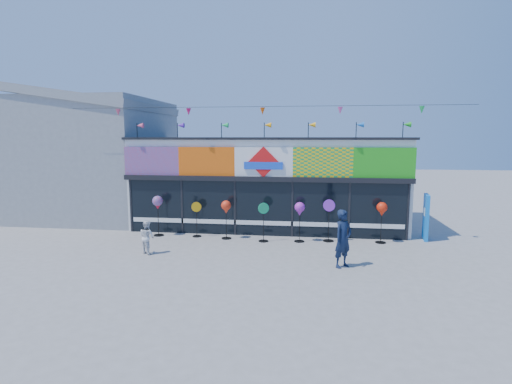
% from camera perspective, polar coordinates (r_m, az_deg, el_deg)
% --- Properties ---
extents(ground, '(80.00, 80.00, 0.00)m').
position_cam_1_polar(ground, '(13.63, -0.57, -9.71)').
color(ground, gray).
rests_on(ground, ground).
extents(kite_shop, '(16.00, 5.70, 5.31)m').
position_cam_1_polar(kite_shop, '(19.00, 1.92, 1.62)').
color(kite_shop, white).
rests_on(kite_shop, ground).
extents(neighbour_building, '(8.18, 7.20, 6.87)m').
position_cam_1_polar(neighbour_building, '(23.13, -23.37, 4.97)').
color(neighbour_building, '#929497').
rests_on(neighbour_building, ground).
extents(blue_sign, '(0.28, 0.93, 1.84)m').
position_cam_1_polar(blue_sign, '(17.48, 23.10, -3.29)').
color(blue_sign, blue).
rests_on(blue_sign, ground).
extents(spinner_0, '(0.43, 0.43, 1.69)m').
position_cam_1_polar(spinner_0, '(17.10, -13.87, -1.65)').
color(spinner_0, black).
rests_on(spinner_0, ground).
extents(spinner_1, '(0.40, 0.37, 1.46)m').
position_cam_1_polar(spinner_1, '(16.73, -8.48, -3.75)').
color(spinner_1, black).
rests_on(spinner_1, ground).
extents(spinner_2, '(0.40, 0.40, 1.58)m').
position_cam_1_polar(spinner_2, '(16.16, -4.29, -2.32)').
color(spinner_2, black).
rests_on(spinner_2, ground).
extents(spinner_3, '(0.42, 0.40, 1.55)m').
position_cam_1_polar(spinner_3, '(15.77, 1.08, -4.18)').
color(spinner_3, black).
rests_on(spinner_3, ground).
extents(spinner_4, '(0.40, 0.40, 1.59)m').
position_cam_1_polar(spinner_4, '(15.74, 6.26, -2.59)').
color(spinner_4, black).
rests_on(spinner_4, ground).
extents(spinner_5, '(0.47, 0.43, 1.68)m').
position_cam_1_polar(spinner_5, '(16.05, 10.36, -3.85)').
color(spinner_5, black).
rests_on(spinner_5, ground).
extents(spinner_6, '(0.41, 0.41, 1.61)m').
position_cam_1_polar(spinner_6, '(16.23, 17.54, -2.52)').
color(spinner_6, black).
rests_on(spinner_6, ground).
extents(adult_man, '(0.79, 0.79, 1.85)m').
position_cam_1_polar(adult_man, '(13.00, 12.33, -6.52)').
color(adult_man, '#111D37').
rests_on(adult_man, ground).
extents(child, '(0.67, 0.59, 1.20)m').
position_cam_1_polar(child, '(14.74, -15.30, -6.22)').
color(child, silver).
rests_on(child, ground).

